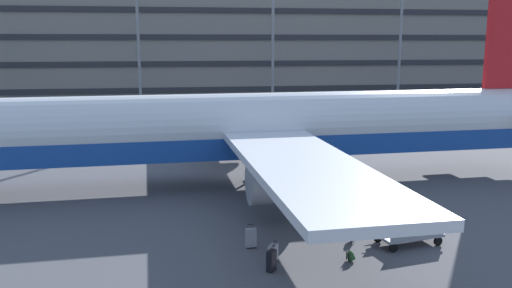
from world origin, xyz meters
TOP-DOWN VIEW (x-y plane):
  - ground_plane at (0.00, 0.00)m, footprint 600.00×600.00m
  - terminal_structure at (0.00, 50.64)m, footprint 149.89×19.69m
  - airliner at (-0.02, -1.34)m, footprint 41.72×33.80m
  - light_mast_center_left at (-8.18, 35.79)m, footprint 1.80×0.50m
  - light_mast_right at (25.03, 35.79)m, footprint 1.80×0.50m
  - suitcase_navy at (-0.63, -12.48)m, footprint 0.46×0.54m
  - suitcase_laid_flat at (-0.82, -13.22)m, footprint 0.42×0.46m
  - suitcase_small at (-1.23, -10.95)m, footprint 0.44×0.24m
  - backpack_black at (2.25, -12.82)m, footprint 0.31×0.38m
  - backpack_silver at (2.87, -10.98)m, footprint 0.30×0.37m
  - baggage_cart at (5.08, -11.50)m, footprint 3.37×1.76m

SIDE VIEW (x-z plane):
  - ground_plane at x=0.00m, z-range 0.00..0.00m
  - backpack_black at x=2.25m, z-range -0.03..0.43m
  - backpack_silver at x=2.87m, z-range -0.03..0.50m
  - suitcase_navy at x=-0.63m, z-range -0.06..0.78m
  - suitcase_laid_flat at x=-0.82m, z-range -0.08..0.90m
  - suitcase_small at x=-1.23m, z-range -0.05..0.90m
  - baggage_cart at x=5.08m, z-range 0.02..0.84m
  - airliner at x=-0.02m, z-range -2.11..8.55m
  - terminal_structure at x=0.00m, z-range 0.00..17.24m
  - light_mast_right at x=25.03m, z-range 1.65..20.85m
  - light_mast_center_left at x=-8.18m, z-range 1.65..21.02m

